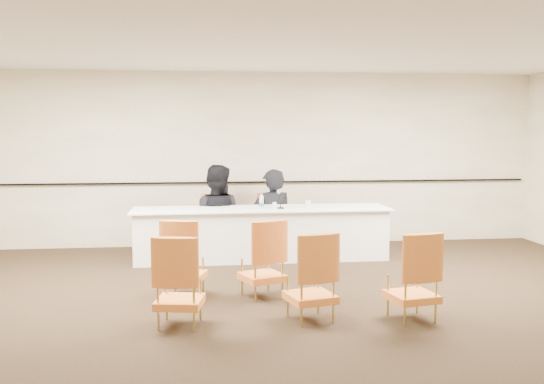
{
  "coord_description": "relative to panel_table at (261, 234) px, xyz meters",
  "views": [
    {
      "loc": [
        -0.98,
        -6.51,
        1.99
      ],
      "look_at": [
        0.12,
        2.6,
        1.06
      ],
      "focal_mm": 40.0,
      "sensor_mm": 36.0,
      "label": 1
    }
  ],
  "objects": [
    {
      "name": "floor",
      "position": [
        0.03,
        -2.75,
        -0.4
      ],
      "size": [
        10.0,
        10.0,
        0.0
      ],
      "primitive_type": "plane",
      "color": "black",
      "rests_on": "ground"
    },
    {
      "name": "aud_chair_back_right",
      "position": [
        1.26,
        -3.23,
        0.08
      ],
      "size": [
        0.59,
        0.59,
        0.95
      ],
      "primitive_type": null,
      "rotation": [
        0.0,
        0.0,
        0.19
      ],
      "color": "orange",
      "rests_on": "ground"
    },
    {
      "name": "panelist_second",
      "position": [
        -0.69,
        0.58,
        0.1
      ],
      "size": [
        1.09,
        0.97,
        1.88
      ],
      "primitive_type": "imported",
      "rotation": [
        0.0,
        0.0,
        2.82
      ],
      "color": "black",
      "rests_on": "ground"
    },
    {
      "name": "aud_chair_front_mid",
      "position": [
        -0.22,
        -2.18,
        0.08
      ],
      "size": [
        0.65,
        0.65,
        0.95
      ],
      "primitive_type": null,
      "rotation": [
        0.0,
        0.0,
        0.37
      ],
      "color": "orange",
      "rests_on": "ground"
    },
    {
      "name": "aud_chair_back_mid",
      "position": [
        0.19,
        -3.13,
        0.08
      ],
      "size": [
        0.61,
        0.61,
        0.95
      ],
      "primitive_type": null,
      "rotation": [
        0.0,
        0.0,
        0.25
      ],
      "color": "orange",
      "rests_on": "ground"
    },
    {
      "name": "coffee_cup",
      "position": [
        0.72,
        -0.12,
        0.46
      ],
      "size": [
        0.1,
        0.1,
        0.13
      ],
      "primitive_type": "cylinder",
      "rotation": [
        0.0,
        0.0,
        -0.28
      ],
      "color": "silver",
      "rests_on": "panel_table"
    },
    {
      "name": "panelist_main_chair",
      "position": [
        0.24,
        0.58,
        0.08
      ],
      "size": [
        0.5,
        0.5,
        0.95
      ],
      "primitive_type": null,
      "rotation": [
        0.0,
        0.0,
        0.0
      ],
      "color": "orange",
      "rests_on": "ground"
    },
    {
      "name": "drinking_glass",
      "position": [
        0.19,
        -0.1,
        0.45
      ],
      "size": [
        0.07,
        0.07,
        0.1
      ],
      "primitive_type": "cylinder",
      "rotation": [
        0.0,
        0.0,
        0.13
      ],
      "color": "silver",
      "rests_on": "panel_table"
    },
    {
      "name": "wall_rail",
      "position": [
        0.03,
        1.21,
        0.7
      ],
      "size": [
        9.8,
        0.04,
        0.03
      ],
      "primitive_type": "cube",
      "color": "black",
      "rests_on": "wall_back"
    },
    {
      "name": "wall_back",
      "position": [
        0.03,
        1.25,
        1.1
      ],
      "size": [
        10.0,
        0.04,
        3.0
      ],
      "primitive_type": "cube",
      "color": "#BDB294",
      "rests_on": "ground"
    },
    {
      "name": "aud_chair_front_left",
      "position": [
        -1.14,
        -2.04,
        0.08
      ],
      "size": [
        0.62,
        0.62,
        0.95
      ],
      "primitive_type": null,
      "rotation": [
        0.0,
        0.0,
        -0.28
      ],
      "color": "orange",
      "rests_on": "ground"
    },
    {
      "name": "papers",
      "position": [
        0.5,
        -0.04,
        0.4
      ],
      "size": [
        0.37,
        0.34,
        0.0
      ],
      "primitive_type": "cube",
      "rotation": [
        0.0,
        0.0,
        0.54
      ],
      "color": "white",
      "rests_on": "panel_table"
    },
    {
      "name": "aud_chair_back_left",
      "position": [
        -1.16,
        -3.14,
        0.08
      ],
      "size": [
        0.58,
        0.58,
        0.95
      ],
      "primitive_type": null,
      "rotation": [
        0.0,
        0.0,
        -0.18
      ],
      "color": "orange",
      "rests_on": "ground"
    },
    {
      "name": "water_bottle",
      "position": [
        -0.01,
        -0.1,
        0.52
      ],
      "size": [
        0.08,
        0.08,
        0.23
      ],
      "primitive_type": null,
      "rotation": [
        0.0,
        0.0,
        0.15
      ],
      "color": "#167D75",
      "rests_on": "panel_table"
    },
    {
      "name": "panelist_second_chair",
      "position": [
        -0.69,
        0.58,
        0.08
      ],
      "size": [
        0.5,
        0.5,
        0.95
      ],
      "primitive_type": null,
      "rotation": [
        0.0,
        0.0,
        0.0
      ],
      "color": "orange",
      "rests_on": "ground"
    },
    {
      "name": "panel_table",
      "position": [
        0.0,
        0.0,
        0.0
      ],
      "size": [
        3.98,
        0.93,
        0.8
      ],
      "primitive_type": null,
      "rotation": [
        0.0,
        0.0,
        0.0
      ],
      "color": "white",
      "rests_on": "ground"
    },
    {
      "name": "microphone",
      "position": [
        0.29,
        -0.1,
        0.53
      ],
      "size": [
        0.11,
        0.2,
        0.27
      ],
      "primitive_type": null,
      "rotation": [
        0.0,
        0.0,
        0.08
      ],
      "color": "black",
      "rests_on": "panel_table"
    },
    {
      "name": "ceiling",
      "position": [
        0.03,
        -2.75,
        2.6
      ],
      "size": [
        10.0,
        10.0,
        0.0
      ],
      "primitive_type": "plane",
      "rotation": [
        3.14,
        0.0,
        0.0
      ],
      "color": "silver",
      "rests_on": "ground"
    },
    {
      "name": "panelist_main",
      "position": [
        0.24,
        0.58,
        0.02
      ],
      "size": [
        0.74,
        0.53,
        1.91
      ],
      "primitive_type": "imported",
      "rotation": [
        0.0,
        0.0,
        3.25
      ],
      "color": "black",
      "rests_on": "ground"
    }
  ]
}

